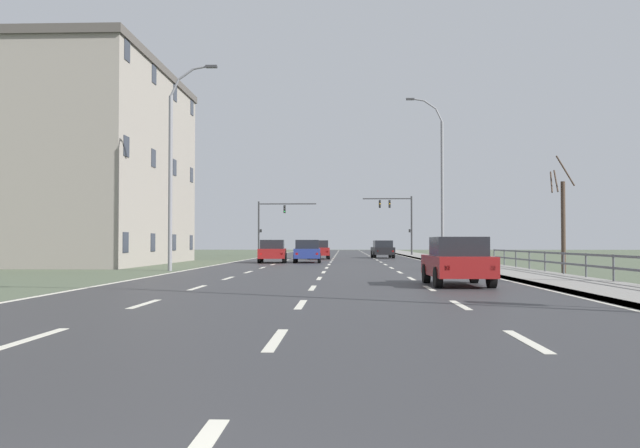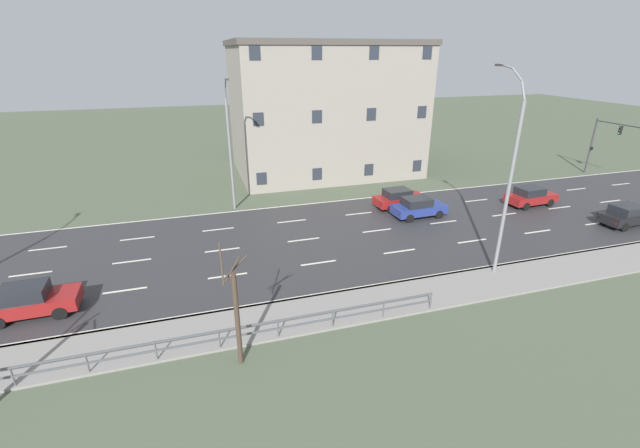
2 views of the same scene
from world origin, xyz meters
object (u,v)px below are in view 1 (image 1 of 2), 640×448
object	(u,v)px
street_lamp_midground	(440,182)
car_far_right	(383,249)
street_lamp_left_bank	(174,169)
car_distant	(272,251)
traffic_signal_left	(270,219)
car_far_left	(318,250)
traffic_signal_right	(400,215)
car_mid_centre	(307,251)
brick_building	(74,166)
car_near_left	(457,261)

from	to	relation	value
street_lamp_midground	car_far_right	distance (m)	15.03
street_lamp_left_bank	car_distant	size ratio (longest dim) A/B	2.42
traffic_signal_left	car_far_left	world-z (taller)	traffic_signal_left
street_lamp_midground	car_far_right	bearing A→B (deg)	102.60
traffic_signal_right	car_distant	bearing A→B (deg)	-113.59
car_distant	car_far_right	bearing A→B (deg)	56.35
car_mid_centre	street_lamp_midground	bearing A→B (deg)	-3.33
brick_building	car_far_right	bearing A→B (deg)	38.13
traffic_signal_right	traffic_signal_left	world-z (taller)	traffic_signal_right
car_near_left	traffic_signal_right	bearing A→B (deg)	86.51
car_near_left	car_mid_centre	size ratio (longest dim) A/B	0.99
street_lamp_midground	traffic_signal_right	size ratio (longest dim) A/B	1.82
car_distant	car_mid_centre	xyz separation A→B (m)	(2.35, 0.46, 0.00)
car_far_left	brick_building	xyz separation A→B (m)	(-15.50, -12.94, 5.61)
traffic_signal_right	car_far_left	world-z (taller)	traffic_signal_right
car_far_left	brick_building	distance (m)	20.96
traffic_signal_right	car_far_left	xyz separation A→B (m)	(-7.89, -13.65, -3.45)
car_distant	brick_building	bearing A→B (deg)	-173.05
car_far_right	brick_building	distance (m)	27.36
traffic_signal_left	brick_building	world-z (taller)	brick_building
street_lamp_midground	car_mid_centre	size ratio (longest dim) A/B	2.71
brick_building	car_near_left	bearing A→B (deg)	-45.21
car_mid_centre	brick_building	distance (m)	16.40
traffic_signal_right	car_far_left	size ratio (longest dim) A/B	1.47
traffic_signal_left	car_distant	size ratio (longest dim) A/B	1.44
car_near_left	car_far_right	xyz separation A→B (m)	(-0.25, 38.01, 0.00)
traffic_signal_left	street_lamp_left_bank	bearing A→B (deg)	-91.19
car_mid_centre	brick_building	size ratio (longest dim) A/B	0.23
traffic_signal_right	car_far_right	world-z (taller)	traffic_signal_right
street_lamp_left_bank	street_lamp_midground	bearing A→B (deg)	41.32
street_lamp_midground	traffic_signal_right	distance (m)	24.03
traffic_signal_left	car_far_left	xyz separation A→B (m)	(5.46, -13.05, -3.00)
car_distant	traffic_signal_left	bearing A→B (deg)	93.22
car_distant	car_mid_centre	world-z (taller)	same
street_lamp_left_bank	car_far_left	world-z (taller)	street_lamp_left_bank
traffic_signal_right	car_mid_centre	world-z (taller)	traffic_signal_right
traffic_signal_right	car_distant	world-z (taller)	traffic_signal_right
street_lamp_midground	brick_building	size ratio (longest dim) A/B	0.62
street_lamp_left_bank	traffic_signal_right	world-z (taller)	street_lamp_left_bank
street_lamp_left_bank	car_mid_centre	world-z (taller)	street_lamp_left_bank
street_lamp_midground	car_mid_centre	distance (m)	10.19
traffic_signal_right	car_near_left	world-z (taller)	traffic_signal_right
brick_building	street_lamp_left_bank	bearing A→B (deg)	-48.47
street_lamp_midground	brick_building	xyz separation A→B (m)	(-24.18, -2.61, 0.89)
street_lamp_midground	car_near_left	distance (m)	24.71
street_lamp_midground	street_lamp_left_bank	size ratio (longest dim) A/B	1.11
traffic_signal_right	car_near_left	xyz separation A→B (m)	(-2.08, -48.07, -3.45)
street_lamp_midground	street_lamp_left_bank	xyz separation A→B (m)	(-14.90, -13.09, -0.53)
street_lamp_left_bank	brick_building	world-z (taller)	brick_building
street_lamp_left_bank	traffic_signal_right	distance (m)	39.68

